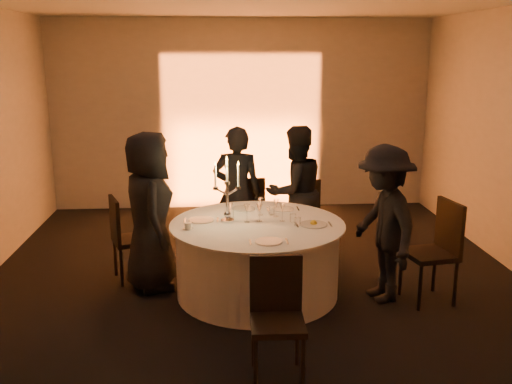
{
  "coord_description": "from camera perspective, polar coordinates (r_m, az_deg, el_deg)",
  "views": [
    {
      "loc": [
        -0.41,
        -5.58,
        2.48
      ],
      "look_at": [
        0.0,
        0.2,
        1.05
      ],
      "focal_mm": 40.0,
      "sensor_mm": 36.0,
      "label": 1
    }
  ],
  "objects": [
    {
      "name": "floor",
      "position": [
        6.12,
        0.13,
        -10.04
      ],
      "size": [
        7.0,
        7.0,
        0.0
      ],
      "primitive_type": "plane",
      "color": "black",
      "rests_on": "ground"
    },
    {
      "name": "wall_back",
      "position": [
        9.15,
        -1.47,
        7.7
      ],
      "size": [
        7.0,
        0.0,
        7.0
      ],
      "primitive_type": "plane",
      "rotation": [
        1.57,
        0.0,
        0.0
      ],
      "color": "beige",
      "rests_on": "floor"
    },
    {
      "name": "wall_front",
      "position": [
        2.34,
        6.54,
        -11.01
      ],
      "size": [
        7.0,
        0.0,
        7.0
      ],
      "primitive_type": "plane",
      "rotation": [
        -1.57,
        0.0,
        0.0
      ],
      "color": "beige",
      "rests_on": "floor"
    },
    {
      "name": "uplighter_fixture",
      "position": [
        9.12,
        -1.33,
        -1.6
      ],
      "size": [
        0.25,
        0.12,
        0.1
      ],
      "primitive_type": "cube",
      "color": "black",
      "rests_on": "floor"
    },
    {
      "name": "banquet_table",
      "position": [
        5.98,
        0.14,
        -6.67
      ],
      "size": [
        1.8,
        1.8,
        0.77
      ],
      "color": "black",
      "rests_on": "floor"
    },
    {
      "name": "chair_left",
      "position": [
        6.43,
        -12.89,
        -4.12
      ],
      "size": [
        0.53,
        0.53,
        0.95
      ],
      "rotation": [
        0.0,
        0.0,
        1.92
      ],
      "color": "black",
      "rests_on": "floor"
    },
    {
      "name": "chair_back_left",
      "position": [
        7.41,
        -0.72,
        -1.49
      ],
      "size": [
        0.4,
        0.41,
        0.92
      ],
      "rotation": [
        0.0,
        0.0,
        -3.14
      ],
      "color": "black",
      "rests_on": "floor"
    },
    {
      "name": "chair_back_right",
      "position": [
        7.33,
        4.6,
        -1.78
      ],
      "size": [
        0.52,
        0.53,
        0.91
      ],
      "rotation": [
        0.0,
        0.0,
        -2.73
      ],
      "color": "black",
      "rests_on": "floor"
    },
    {
      "name": "chair_right",
      "position": [
        6.04,
        17.71,
        -5.08
      ],
      "size": [
        0.53,
        0.53,
        1.04
      ],
      "rotation": [
        0.0,
        0.0,
        -1.39
      ],
      "color": "black",
      "rests_on": "floor"
    },
    {
      "name": "chair_front",
      "position": [
        4.51,
        2.1,
        -11.73
      ],
      "size": [
        0.42,
        0.42,
        0.94
      ],
      "rotation": [
        0.0,
        0.0,
        -0.02
      ],
      "color": "black",
      "rests_on": "floor"
    },
    {
      "name": "guest_left",
      "position": [
        6.1,
        -10.62,
        -1.93
      ],
      "size": [
        0.7,
        0.92,
        1.69
      ],
      "primitive_type": "imported",
      "rotation": [
        0.0,
        0.0,
        1.79
      ],
      "color": "black",
      "rests_on": "floor"
    },
    {
      "name": "guest_back_left",
      "position": [
        6.94,
        -1.91,
        -0.06
      ],
      "size": [
        0.64,
        0.47,
        1.63
      ],
      "primitive_type": "imported",
      "rotation": [
        0.0,
        0.0,
        3.0
      ],
      "color": "black",
      "rests_on": "floor"
    },
    {
      "name": "guest_back_right",
      "position": [
        6.99,
        3.93,
        0.03
      ],
      "size": [
        0.98,
        0.9,
        1.62
      ],
      "primitive_type": "imported",
      "rotation": [
        0.0,
        0.0,
        -2.69
      ],
      "color": "black",
      "rests_on": "floor"
    },
    {
      "name": "guest_right",
      "position": [
        5.86,
        12.64,
        -3.14
      ],
      "size": [
        0.77,
        1.12,
        1.6
      ],
      "primitive_type": "imported",
      "rotation": [
        0.0,
        0.0,
        -1.4
      ],
      "color": "black",
      "rests_on": "floor"
    },
    {
      "name": "plate_left",
      "position": [
        5.96,
        -5.48,
        -2.81
      ],
      "size": [
        0.36,
        0.26,
        0.01
      ],
      "color": "silver",
      "rests_on": "banquet_table"
    },
    {
      "name": "plate_back_left",
      "position": [
        6.37,
        -1.28,
        -1.67
      ],
      "size": [
        0.35,
        0.26,
        0.01
      ],
      "color": "silver",
      "rests_on": "banquet_table"
    },
    {
      "name": "plate_back_right",
      "position": [
        6.36,
        2.69,
        -1.69
      ],
      "size": [
        0.35,
        0.25,
        0.01
      ],
      "color": "silver",
      "rests_on": "banquet_table"
    },
    {
      "name": "plate_right",
      "position": [
        5.81,
        5.77,
        -3.16
      ],
      "size": [
        0.36,
        0.28,
        0.08
      ],
      "color": "silver",
      "rests_on": "banquet_table"
    },
    {
      "name": "plate_front",
      "position": [
        5.28,
        1.28,
        -4.97
      ],
      "size": [
        0.36,
        0.25,
        0.01
      ],
      "color": "silver",
      "rests_on": "banquet_table"
    },
    {
      "name": "coffee_cup",
      "position": [
        5.69,
        -6.8,
        -3.41
      ],
      "size": [
        0.11,
        0.11,
        0.07
      ],
      "color": "silver",
      "rests_on": "banquet_table"
    },
    {
      "name": "candelabra",
      "position": [
        5.85,
        -2.9,
        -0.71
      ],
      "size": [
        0.29,
        0.14,
        0.69
      ],
      "color": "silver",
      "rests_on": "banquet_table"
    },
    {
      "name": "wine_glass_a",
      "position": [
        5.85,
        -0.91,
        -1.74
      ],
      "size": [
        0.07,
        0.07,
        0.19
      ],
      "color": "white",
      "rests_on": "banquet_table"
    },
    {
      "name": "wine_glass_b",
      "position": [
        6.1,
        0.47,
        -1.07
      ],
      "size": [
        0.07,
        0.07,
        0.19
      ],
      "color": "white",
      "rests_on": "banquet_table"
    },
    {
      "name": "wine_glass_c",
      "position": [
        5.87,
        0.35,
        -1.68
      ],
      "size": [
        0.07,
        0.07,
        0.19
      ],
      "color": "white",
      "rests_on": "banquet_table"
    },
    {
      "name": "wine_glass_d",
      "position": [
        6.05,
        2.03,
        -1.21
      ],
      "size": [
        0.07,
        0.07,
        0.19
      ],
      "color": "white",
      "rests_on": "banquet_table"
    },
    {
      "name": "wine_glass_e",
      "position": [
        5.89,
        2.66,
        -1.65
      ],
      "size": [
        0.07,
        0.07,
        0.19
      ],
      "color": "white",
      "rests_on": "banquet_table"
    },
    {
      "name": "wine_glass_f",
      "position": [
        5.9,
        -2.65,
        -1.62
      ],
      "size": [
        0.07,
        0.07,
        0.19
      ],
      "color": "white",
      "rests_on": "banquet_table"
    },
    {
      "name": "tumbler_a",
      "position": [
        5.76,
        4.18,
        -2.98
      ],
      "size": [
        0.07,
        0.07,
        0.09
      ],
      "primitive_type": "cylinder",
      "color": "white",
      "rests_on": "banquet_table"
    },
    {
      "name": "tumbler_b",
      "position": [
        5.88,
        3.71,
        -2.62
      ],
      "size": [
        0.07,
        0.07,
        0.09
      ],
      "primitive_type": "cylinder",
      "color": "white",
      "rests_on": "banquet_table"
    },
    {
      "name": "tumbler_c",
      "position": [
        6.03,
        -2.53,
        -2.18
      ],
      "size": [
        0.07,
        0.07,
        0.09
      ],
      "primitive_type": "cylinder",
      "color": "white",
      "rests_on": "banquet_table"
    },
    {
      "name": "tumbler_d",
      "position": [
        6.14,
        1.57,
        -1.88
      ],
      "size": [
        0.07,
        0.07,
        0.09
      ],
      "primitive_type": "cylinder",
      "color": "white",
      "rests_on": "banquet_table"
    }
  ]
}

